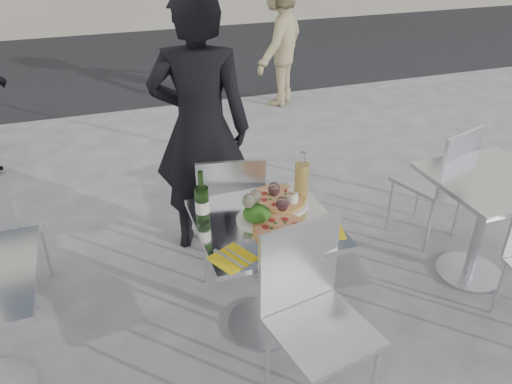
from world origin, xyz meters
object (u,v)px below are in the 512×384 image
object	(u,v)px
side_chair_rfar	(442,176)
wineglass_white_b	(255,198)
chair_near	(311,304)
wineglass_red_b	(274,190)
napkin_left	(232,258)
napkin_right	(326,229)
main_table	(265,253)
wineglass_white_a	(249,202)
pedestrian_b	(279,41)
wine_bottle	(202,202)
chair_far	(230,206)
woman_diner	(200,129)
wineglass_red_a	(282,205)
sugar_shaker	(292,198)
carafe	(302,180)
pizza_far	(278,200)
pizza_near	(281,229)
salad_plate	(257,215)
side_table_right	(486,207)

from	to	relation	value
side_chair_rfar	wineglass_white_b	size ratio (longest dim) A/B	5.77
chair_near	wineglass_red_b	distance (m)	0.67
napkin_left	napkin_right	bearing A→B (deg)	-18.19
main_table	chair_near	distance (m)	0.49
wineglass_white_a	wineglass_white_b	distance (m)	0.06
pedestrian_b	wine_bottle	distance (m)	3.96
chair_far	wineglass_white_a	distance (m)	0.59
pedestrian_b	woman_diner	bearing A→B (deg)	12.61
side_chair_rfar	woman_diner	bearing A→B (deg)	-35.17
wineglass_red_a	wineglass_red_b	world-z (taller)	same
wine_bottle	sugar_shaker	distance (m)	0.51
wine_bottle	pedestrian_b	bearing A→B (deg)	62.79
wineglass_white_b	napkin_left	bearing A→B (deg)	-124.74
carafe	sugar_shaker	distance (m)	0.13
pizza_far	wineglass_red_b	xyz separation A→B (m)	(-0.04, -0.05, 0.09)
side_chair_rfar	wineglass_red_a	size ratio (longest dim) A/B	5.77
wineglass_white_a	carafe	bearing A→B (deg)	18.41
pizza_near	napkin_left	bearing A→B (deg)	-155.56
woman_diner	pizza_near	xyz separation A→B (m)	(0.16, -1.06, -0.16)
salad_plate	wineglass_red_b	world-z (taller)	wineglass_red_b
pedestrian_b	wineglass_red_a	size ratio (longest dim) A/B	9.94
sugar_shaker	wineglass_red_a	distance (m)	0.18
side_table_right	woman_diner	bearing A→B (deg)	149.55
main_table	wine_bottle	bearing A→B (deg)	159.38
pizza_far	wineglass_white_b	distance (m)	0.21
main_table	napkin_left	bearing A→B (deg)	-135.77
main_table	carafe	size ratio (longest dim) A/B	2.59
chair_far	main_table	bearing A→B (deg)	105.09
pedestrian_b	side_table_right	bearing A→B (deg)	43.62
woman_diner	chair_near	bearing A→B (deg)	117.35
side_chair_rfar	napkin_left	size ratio (longest dim) A/B	3.77
chair_near	napkin_left	bearing A→B (deg)	133.03
salad_plate	pizza_far	bearing A→B (deg)	38.52
pedestrian_b	chair_near	bearing A→B (deg)	24.37
wineglass_white_b	napkin_left	size ratio (longest dim) A/B	0.65
main_table	chair_near	world-z (taller)	chair_near
wineglass_white_a	wineglass_red_a	xyz separation A→B (m)	(0.16, -0.08, 0.00)
side_table_right	chair_far	xyz separation A→B (m)	(-1.54, 0.54, 0.00)
pizza_near	salad_plate	bearing A→B (deg)	121.77
sugar_shaker	napkin_left	bearing A→B (deg)	-142.46
side_table_right	wineglass_red_b	xyz separation A→B (m)	(-1.41, 0.12, 0.32)
side_chair_rfar	wineglass_white_a	xyz separation A→B (m)	(-1.58, -0.40, 0.32)
wineglass_white_b	napkin_right	xyz separation A→B (m)	(0.30, -0.25, -0.11)
main_table	side_chair_rfar	size ratio (longest dim) A/B	0.82
chair_near	pedestrian_b	bearing A→B (deg)	60.14
chair_far	wine_bottle	size ratio (longest dim) A/B	3.10
chair_near	pizza_near	size ratio (longest dim) A/B	3.21
chair_near	sugar_shaker	size ratio (longest dim) A/B	8.98
carafe	salad_plate	bearing A→B (deg)	-156.21
side_chair_rfar	salad_plate	distance (m)	1.62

